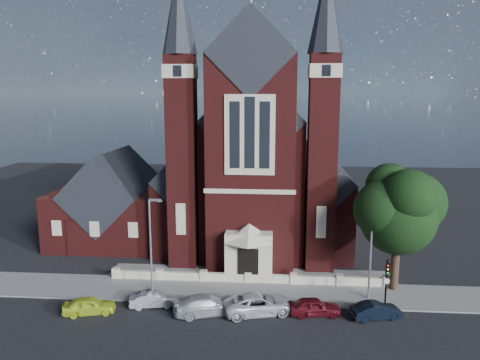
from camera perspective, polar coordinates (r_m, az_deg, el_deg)
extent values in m
plane|color=black|center=(50.38, 1.62, -8.68)|extent=(120.00, 120.00, 0.00)
cube|color=slate|center=(40.63, 0.82, -13.55)|extent=(60.00, 5.00, 0.12)
cube|color=slate|center=(44.31, 1.17, -11.44)|extent=(26.00, 3.00, 0.14)
cube|color=beige|center=(42.46, 1.00, -12.45)|extent=(24.00, 0.40, 0.90)
cube|color=#4D1514|center=(58.36, 2.16, 1.09)|extent=(10.00, 30.00, 14.00)
cube|color=black|center=(57.62, 2.21, 7.97)|extent=(10.00, 30.20, 10.00)
cube|color=#4D1514|center=(58.74, -5.23, -1.87)|extent=(5.00, 26.00, 8.00)
cube|color=#4D1514|center=(58.12, 9.51, -2.10)|extent=(5.00, 26.00, 8.00)
cube|color=black|center=(58.01, -5.30, 1.99)|extent=(5.01, 26.20, 5.01)
cube|color=black|center=(57.39, 9.63, 1.80)|extent=(5.01, 26.20, 5.01)
cube|color=#4D1514|center=(42.59, 1.30, 1.65)|extent=(8.00, 3.00, 20.00)
cube|color=black|center=(42.22, 1.36, 15.18)|extent=(8.00, 3.20, 8.00)
cube|color=beige|center=(40.69, 1.19, 5.49)|extent=(4.40, 0.15, 7.00)
cube|color=black|center=(40.61, 1.18, 5.76)|extent=(0.90, 0.08, 6.20)
cube|color=beige|center=(42.59, 1.10, -9.20)|extent=(4.20, 2.00, 4.40)
cube|color=black|center=(41.82, 1.00, -10.46)|extent=(1.80, 0.12, 3.20)
cone|color=beige|center=(41.90, 1.11, -6.37)|extent=(4.60, 4.60, 1.60)
cube|color=#4D1514|center=(44.42, -7.03, 1.94)|extent=(2.60, 2.60, 20.00)
cube|color=beige|center=(43.96, -7.29, 12.96)|extent=(2.80, 2.80, 1.20)
cone|color=black|center=(44.54, -7.46, 20.04)|extent=(3.20, 3.20, 8.00)
cube|color=#4D1514|center=(43.71, 9.92, 1.72)|extent=(2.60, 2.60, 20.00)
cube|color=beige|center=(43.25, 10.28, 12.92)|extent=(2.80, 2.80, 1.20)
cone|color=black|center=(43.84, 10.53, 20.12)|extent=(3.20, 3.20, 8.00)
cube|color=#4D1514|center=(55.45, -14.99, -4.00)|extent=(12.00, 12.00, 6.00)
cube|color=black|center=(54.79, -15.14, -0.96)|extent=(8.49, 12.20, 8.49)
cylinder|color=black|center=(42.24, 18.39, -9.50)|extent=(0.70, 0.70, 5.00)
sphere|color=black|center=(41.07, 18.72, -4.24)|extent=(6.40, 6.40, 6.40)
sphere|color=black|center=(39.60, 19.86, -1.88)|extent=(4.40, 4.40, 4.40)
cylinder|color=gray|center=(40.00, -10.84, -7.99)|extent=(0.16, 0.16, 8.00)
cube|color=gray|center=(38.79, -10.33, -2.42)|extent=(1.00, 0.15, 0.18)
cube|color=gray|center=(38.71, -9.75, -2.55)|extent=(0.35, 0.22, 0.12)
cylinder|color=gray|center=(39.36, 15.64, -8.51)|extent=(0.16, 0.16, 8.00)
cube|color=gray|center=(38.37, 16.66, -2.84)|extent=(1.00, 0.15, 0.18)
cube|color=gray|center=(38.48, 17.24, -2.96)|extent=(0.35, 0.22, 0.12)
cylinder|color=black|center=(38.90, 17.39, -11.99)|extent=(0.14, 0.14, 4.00)
cube|color=black|center=(38.29, 17.55, -10.27)|extent=(0.28, 0.22, 0.90)
sphere|color=red|center=(38.07, 17.61, -9.92)|extent=(0.14, 0.14, 0.14)
sphere|color=#CC8C0C|center=(38.17, 17.59, -10.34)|extent=(0.14, 0.14, 0.14)
sphere|color=#0C9919|center=(38.28, 17.56, -10.76)|extent=(0.14, 0.14, 0.14)
imported|color=#BDD72B|center=(38.61, -17.91, -14.35)|extent=(4.19, 2.55, 1.33)
imported|color=gray|center=(38.60, -10.50, -14.09)|extent=(3.92, 2.10, 1.23)
imported|color=#AAAEB2|center=(36.87, -4.05, -14.94)|extent=(5.49, 3.54, 1.48)
imported|color=silver|center=(36.93, 2.30, -14.84)|extent=(5.97, 3.89, 1.53)
imported|color=#570F16|center=(37.09, 9.06, -15.00)|extent=(4.10, 2.00, 1.35)
imported|color=black|center=(37.57, 16.27, -15.04)|extent=(4.02, 2.28, 1.26)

